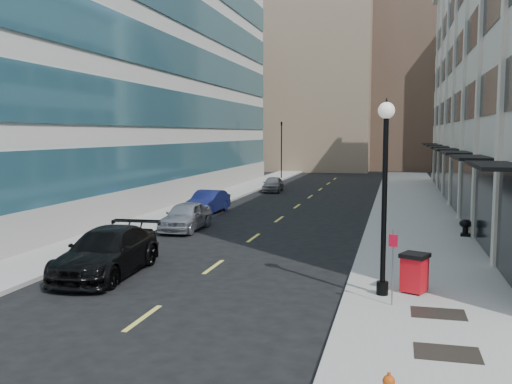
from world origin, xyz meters
The scene contains 20 objects.
ground centered at (0.00, 0.00, 0.00)m, with size 160.00×160.00×0.00m, color black.
sidewalk_right centered at (7.50, 20.00, 0.07)m, with size 5.00×80.00×0.15m, color #9C988E.
sidewalk_left centered at (-6.50, 20.00, 0.07)m, with size 3.00×80.00×0.15m, color #9C988E.
building_left centered at (-15.95, 27.00, 9.99)m, with size 16.14×46.00×20.00m.
skyline_tan_near centered at (-4.00, 68.00, 14.00)m, with size 14.00×18.00×28.00m, color #826F55.
skyline_brown centered at (8.00, 72.00, 17.00)m, with size 12.00×16.00×34.00m, color brown.
skyline_tan_far centered at (-14.00, 78.00, 11.00)m, with size 12.00×14.00×22.00m, color #826F55.
skyline_stone centered at (18.00, 66.00, 10.00)m, with size 10.00×14.00×20.00m, color #B9AD9C.
grate_mid centered at (7.60, 1.00, 0.15)m, with size 1.40×1.00×0.01m, color black.
grate_far centered at (7.60, 3.80, 0.15)m, with size 1.40×1.00×0.01m, color black.
road_centerline centered at (0.00, 17.00, 0.01)m, with size 0.15×68.20×0.01m.
traffic_signal centered at (-5.50, 48.00, 5.72)m, with size 0.66×0.66×6.98m.
car_black_pickup centered at (-3.20, 6.00, 0.80)m, with size 2.24×5.52×1.60m, color black.
car_silver_sedan centered at (-3.83, 15.22, 0.72)m, with size 1.71×4.25×1.45m, color #9C9EA5.
car_blue_sedan centered at (-4.72, 21.31, 0.70)m, with size 1.48×4.24×1.40m, color #151B52.
car_grey_sedan centered at (-3.61, 35.00, 0.64)m, with size 1.51×3.76×1.28m, color slate.
trash_bin centered at (7.03, 5.72, 0.79)m, with size 0.96×0.96×1.19m.
lamppost centered at (6.12, 5.26, 3.52)m, with size 0.48×0.48×5.75m.
sign_post centered at (6.40, 4.25, 1.54)m, with size 0.24×0.11×2.12m.
urn_planter centered at (9.60, 16.04, 0.62)m, with size 0.56×0.56×0.78m.
Camera 1 is at (6.44, -11.53, 4.88)m, focal length 40.00 mm.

